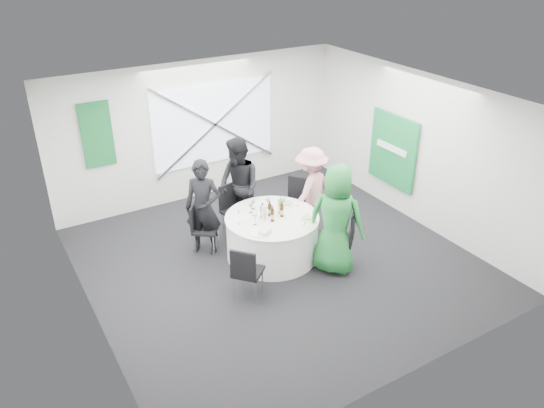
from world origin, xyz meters
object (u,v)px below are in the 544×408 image
chair_front_right (344,234)px  person_woman_green (336,220)px  chair_back_left (201,225)px  chair_back (233,206)px  person_woman_pink (311,190)px  green_water_bottle (280,207)px  clear_water_bottle (264,213)px  person_man_back (238,187)px  person_man_back_left (203,208)px  banquet_table (272,237)px  chair_front_left (246,270)px  chair_back_right (296,200)px

chair_front_right → person_woman_green: person_woman_green is taller
chair_back_left → person_woman_green: size_ratio=0.49×
chair_back → person_woman_pink: (1.28, -0.60, 0.25)m
chair_back → chair_back_left: (-0.75, -0.27, -0.04)m
green_water_bottle → clear_water_bottle: (-0.34, -0.03, -0.00)m
chair_front_right → clear_water_bottle: clear_water_bottle is taller
person_man_back → person_woman_pink: 1.30m
person_woman_green → person_man_back: bearing=-17.0°
person_man_back → clear_water_bottle: size_ratio=6.00×
chair_back_left → person_man_back_left: person_man_back_left is taller
person_man_back → green_water_bottle: (0.26, -1.00, -0.02)m
chair_back_left → chair_front_right: 2.42m
banquet_table → chair_front_left: 1.26m
chair_front_left → green_water_bottle: (1.12, 0.86, 0.35)m
chair_back_right → chair_front_left: chair_back_right is taller
chair_back_left → person_woman_pink: size_ratio=0.55×
person_man_back_left → chair_front_right: bearing=-2.8°
person_man_back → clear_water_bottle: bearing=-8.6°
person_man_back_left → green_water_bottle: person_man_back_left is taller
chair_front_right → green_water_bottle: (-0.67, 0.88, 0.27)m
chair_back_right → person_man_back_left: person_man_back_left is taller
green_water_bottle → person_woman_pink: bearing=24.1°
chair_back → green_water_bottle: size_ratio=3.12×
chair_back_right → green_water_bottle: size_ratio=3.23×
chair_front_left → chair_back: bearing=-62.8°
person_woman_pink → chair_front_right: bearing=58.4°
person_man_back_left → person_man_back: 0.88m
chair_back → person_woman_pink: size_ratio=0.59×
chair_back_left → person_woman_green: 2.31m
chair_back → green_water_bottle: (0.39, -1.00, 0.32)m
green_water_bottle → clear_water_bottle: green_water_bottle is taller
clear_water_bottle → chair_back_left: bearing=136.5°
chair_back → person_woman_pink: bearing=-36.5°
person_woman_pink → green_water_bottle: bearing=2.1°
chair_back_left → chair_front_right: chair_front_right is taller
banquet_table → chair_back_right: size_ratio=1.59×
chair_back_left → chair_back_right: size_ratio=0.91×
chair_back_right → green_water_bottle: green_water_bottle is taller
banquet_table → person_woman_pink: (1.07, 0.43, 0.42)m
person_man_back → green_water_bottle: bearing=10.2°
chair_front_left → person_woman_pink: bearing=-99.3°
chair_back_left → person_man_back: 1.00m
banquet_table → chair_back_left: (-0.96, 0.76, 0.14)m
person_woman_pink → chair_front_left: bearing=10.1°
banquet_table → person_man_back: (-0.08, 1.04, 0.51)m
banquet_table → clear_water_bottle: bearing=179.9°
chair_back → chair_front_left: 2.00m
banquet_table → green_water_bottle: 0.53m
chair_back_left → clear_water_bottle: bearing=-95.0°
chair_back_right → person_woman_pink: 0.34m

